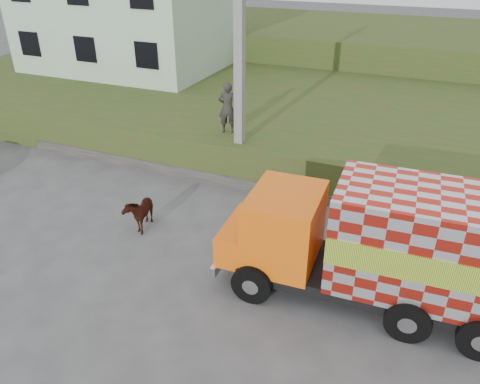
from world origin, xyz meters
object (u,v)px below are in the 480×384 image
at_px(utility_pole, 239,69).
at_px(cow, 140,211).
at_px(pedestrian, 227,108).
at_px(cargo_truck, 384,246).

bearing_deg(utility_pole, cow, -110.74).
relative_size(utility_pole, cow, 6.03).
xyz_separation_m(utility_pole, pedestrian, (-0.78, 0.73, -1.64)).
xyz_separation_m(cow, pedestrian, (0.77, 4.82, 1.88)).
bearing_deg(cow, cargo_truck, -17.91).
relative_size(utility_pole, cargo_truck, 1.13).
bearing_deg(cow, pedestrian, 67.82).
height_order(utility_pole, pedestrian, utility_pole).
bearing_deg(cargo_truck, cow, 172.91).
distance_m(utility_pole, cargo_truck, 7.70).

